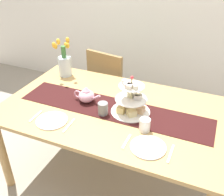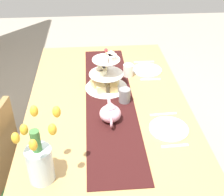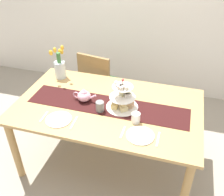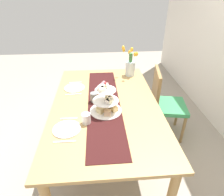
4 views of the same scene
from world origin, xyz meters
name	(u,v)px [view 1 (image 1 of 4)]	position (x,y,z in m)	size (l,w,h in m)	color
ground_plane	(113,174)	(0.00, 0.00, 0.00)	(8.00, 8.00, 0.00)	gray
dining_table	(114,117)	(0.00, 0.00, 0.65)	(1.75, 1.06, 0.74)	tan
chair_left	(110,85)	(-0.36, 0.76, 0.50)	(0.48, 0.48, 0.91)	olive
table_runner	(113,109)	(0.00, -0.01, 0.74)	(1.52, 0.32, 0.00)	black
tiered_cake_stand	(131,102)	(0.14, 0.00, 0.83)	(0.30, 0.30, 0.30)	beige
teapot	(86,95)	(-0.24, 0.00, 0.80)	(0.24, 0.13, 0.14)	#E5A8BC
tulip_vase	(64,63)	(-0.66, 0.36, 0.87)	(0.17, 0.22, 0.40)	silver
dinner_plate_left	(52,120)	(-0.35, -0.34, 0.75)	(0.23, 0.23, 0.01)	white
fork_left	(36,116)	(-0.49, -0.34, 0.74)	(0.02, 0.15, 0.01)	silver
knife_left	(69,125)	(-0.20, -0.34, 0.74)	(0.01, 0.17, 0.01)	silver
dinner_plate_right	(148,147)	(0.38, -0.34, 0.75)	(0.23, 0.23, 0.01)	white
fork_right	(127,141)	(0.23, -0.34, 0.74)	(0.02, 0.15, 0.01)	silver
knife_right	(171,154)	(0.52, -0.34, 0.74)	(0.01, 0.17, 0.01)	silver
mug_grey	(103,108)	(-0.04, -0.11, 0.79)	(0.08, 0.08, 0.10)	slate
mug_white_text	(145,125)	(0.31, -0.18, 0.79)	(0.08, 0.08, 0.10)	white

